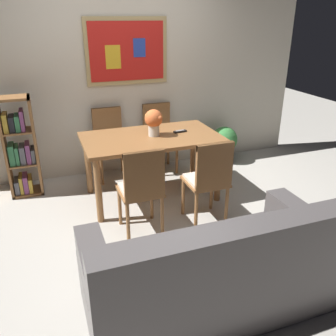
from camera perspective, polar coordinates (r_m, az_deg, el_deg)
ground_plane at (r=3.76m, az=-1.50°, el=-8.79°), size 12.00×12.00×0.00m
wall_back_with_painting at (r=4.77m, az=-7.98°, el=14.77°), size 5.20×0.14×2.60m
dining_table at (r=4.02m, az=-2.71°, el=3.82°), size 1.53×0.88×0.76m
dining_chair_near_right at (r=3.54m, az=6.63°, el=-1.27°), size 0.40×0.41×0.91m
dining_chair_far_left at (r=4.69m, az=-9.41°, el=4.86°), size 0.40×0.41×0.91m
dining_chair_far_right at (r=4.87m, az=-1.49°, el=5.85°), size 0.40×0.41×0.91m
dining_chair_near_left at (r=3.33m, az=-4.25°, el=-2.76°), size 0.40×0.41×0.91m
leather_couch at (r=2.66m, az=7.25°, el=-16.41°), size 1.80×0.84×0.84m
bookshelf at (r=4.47m, az=-22.67°, el=2.68°), size 0.36×0.28×1.18m
potted_ivy at (r=5.23m, az=9.03°, el=4.04°), size 0.37×0.37×0.59m
flower_vase at (r=3.96m, az=-2.30°, el=7.67°), size 0.21×0.21×0.30m
tv_remote at (r=4.12m, az=1.95°, el=5.91°), size 0.16×0.06×0.02m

